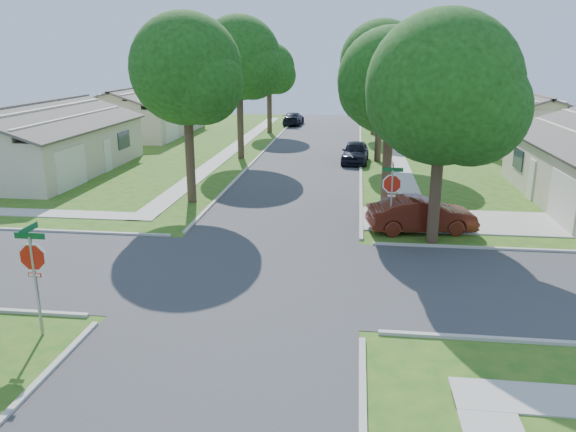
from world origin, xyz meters
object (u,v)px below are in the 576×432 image
(tree_e_mid, at_px, (382,66))
(stop_sign_sw, at_px, (33,262))
(tree_e_near, at_px, (392,86))
(car_curb_east, at_px, (355,152))
(tree_ne_corner, at_px, (444,95))
(car_driveway, at_px, (421,215))
(tree_w_mid, at_px, (240,62))
(house_nw_near, at_px, (40,147))
(house_ne_far, at_px, (521,127))
(car_curb_west, at_px, (293,119))
(stop_sign_ne, at_px, (392,187))
(house_nw_far, at_px, (142,117))
(tree_w_near, at_px, (187,74))
(tree_w_far, at_px, (270,71))
(tree_e_far, at_px, (376,66))

(tree_e_mid, bearing_deg, stop_sign_sw, -110.20)
(tree_e_near, xyz_separation_m, car_curb_east, (-1.55, 11.34, -4.93))
(tree_ne_corner, distance_m, car_driveway, 5.06)
(tree_w_mid, xyz_separation_m, house_nw_near, (-11.35, -6.01, -4.97))
(tree_ne_corner, height_order, house_ne_far, tree_ne_corner)
(car_curb_west, bearing_deg, car_driveway, 106.95)
(stop_sign_ne, xyz_separation_m, house_nw_far, (-20.69, 27.30, -0.51))
(house_nw_far, height_order, car_curb_west, house_nw_far)
(stop_sign_sw, distance_m, stop_sign_ne, 13.29)
(tree_w_near, height_order, tree_w_mid, tree_w_mid)
(house_ne_far, height_order, house_nw_far, same)
(stop_sign_ne, distance_m, house_nw_near, 23.12)
(tree_ne_corner, xyz_separation_m, car_curb_west, (-9.56, 35.92, -4.96))
(tree_e_near, xyz_separation_m, tree_e_mid, (0.01, 12.00, 0.61))
(tree_e_mid, height_order, house_ne_far, tree_e_mid)
(house_nw_far, relative_size, car_driveway, 3.12)
(tree_w_near, height_order, tree_ne_corner, tree_w_near)
(tree_w_far, distance_m, car_curb_east, 16.47)
(tree_e_mid, distance_m, tree_w_near, 15.25)
(tree_e_near, xyz_separation_m, tree_w_near, (-9.40, 0.00, 0.47))
(stop_sign_ne, relative_size, house_ne_far, 0.22)
(tree_w_mid, relative_size, car_driveway, 2.19)
(tree_e_far, bearing_deg, tree_w_near, -110.60)
(car_curb_east, bearing_deg, tree_w_near, -121.10)
(house_nw_near, height_order, car_driveway, house_nw_near)
(stop_sign_ne, bearing_deg, tree_e_near, 89.32)
(house_ne_far, relative_size, car_curb_west, 3.11)
(car_curb_west, bearing_deg, car_curb_east, 109.99)
(car_driveway, bearing_deg, house_nw_near, 56.91)
(house_nw_near, bearing_deg, tree_ne_corner, -25.77)
(stop_sign_sw, bearing_deg, tree_e_near, 55.41)
(house_ne_far, distance_m, house_nw_far, 32.12)
(tree_w_mid, bearing_deg, tree_e_mid, -0.00)
(tree_e_near, height_order, house_nw_far, tree_e_near)
(stop_sign_sw, distance_m, car_driveway, 14.84)
(tree_e_far, distance_m, house_nw_far, 21.31)
(tree_w_near, bearing_deg, tree_w_far, 90.01)
(tree_e_far, xyz_separation_m, house_nw_far, (-20.75, -2.01, -4.46))
(car_driveway, bearing_deg, tree_w_far, 10.75)
(house_ne_far, height_order, car_driveway, house_ne_far)
(stop_sign_ne, height_order, car_curb_east, stop_sign_ne)
(stop_sign_ne, relative_size, tree_e_far, 0.34)
(tree_e_far, xyz_separation_m, car_driveway, (1.25, -28.51, -5.26))
(stop_sign_ne, distance_m, tree_w_mid, 19.31)
(tree_w_near, distance_m, tree_ne_corner, 12.02)
(car_curb_east, bearing_deg, house_nw_near, -160.85)
(tree_e_near, bearing_deg, house_ne_far, 60.65)
(tree_e_mid, xyz_separation_m, tree_w_far, (-9.41, 13.00, -0.75))
(car_driveway, xyz_separation_m, car_curb_east, (-2.80, 14.84, -0.00))
(tree_ne_corner, height_order, house_nw_far, tree_ne_corner)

